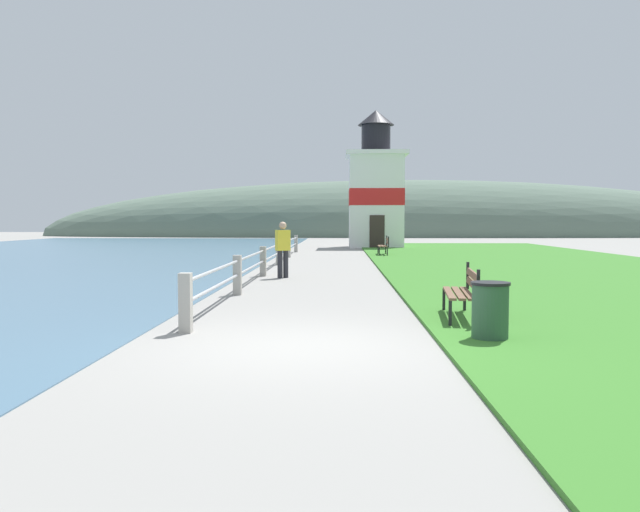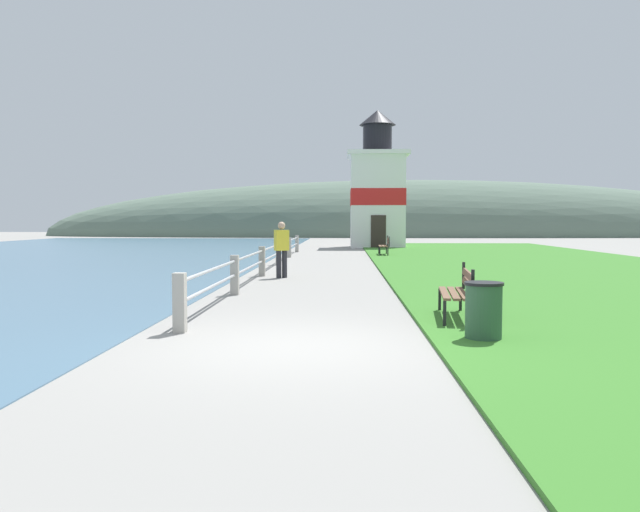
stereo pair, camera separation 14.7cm
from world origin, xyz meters
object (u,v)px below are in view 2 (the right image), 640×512
Objects in this scene: park_bench_near at (459,289)px; park_bench_midway at (385,245)px; lighthouse at (377,191)px; person_strolling at (282,248)px; trash_bin at (484,312)px.

park_bench_near is 19.23m from park_bench_midway.
lighthouse is at bearing -84.09° from park_bench_near.
lighthouse is at bearing -37.14° from person_strolling.
lighthouse is 10.14× the size of trash_bin.
park_bench_midway is at bearing 89.86° from trash_bin.
lighthouse is 30.66m from trash_bin.
park_bench_near is 2.15× the size of trash_bin.
person_strolling is at bearing 73.13° from park_bench_midway.
lighthouse is (0.17, 28.68, 2.98)m from park_bench_near.
lighthouse reaches higher than park_bench_midway.
lighthouse is 5.16× the size of person_strolling.
trash_bin is (-0.05, -21.05, -0.11)m from park_bench_midway.
park_bench_near and park_bench_midway have the same top height.
park_bench_near is at bearing 179.27° from person_strolling.
park_bench_midway is 1.98× the size of trash_bin.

